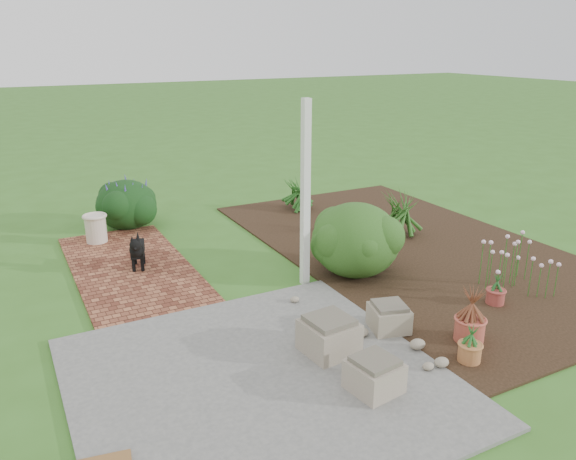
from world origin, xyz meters
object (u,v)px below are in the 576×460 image
black_dog (137,249)px  evergreen_shrub (356,238)px  stone_trough_near (374,376)px  cream_ceramic_urn (96,229)px

black_dog → evergreen_shrub: size_ratio=0.48×
black_dog → evergreen_shrub: (2.69, -1.56, 0.21)m
stone_trough_near → cream_ceramic_urn: bearing=106.0°
black_dog → cream_ceramic_urn: black_dog is taller
evergreen_shrub → stone_trough_near: bearing=-120.5°
black_dog → evergreen_shrub: 3.12m
stone_trough_near → evergreen_shrub: 2.87m
cream_ceramic_urn → evergreen_shrub: bearing=-45.1°
stone_trough_near → black_dog: bearing=107.3°
black_dog → stone_trough_near: bearing=-55.8°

